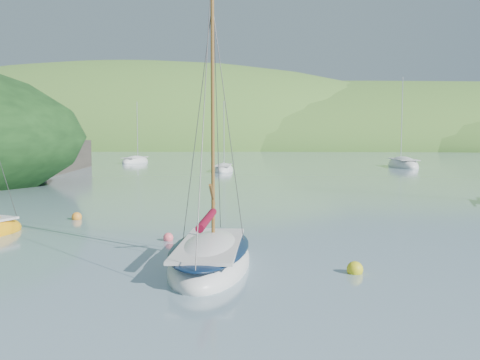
# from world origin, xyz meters

# --- Properties ---
(ground) EXTENTS (700.00, 700.00, 0.00)m
(ground) POSITION_xyz_m (0.00, 0.00, 0.00)
(ground) COLOR slate
(ground) RESTS_ON ground
(shoreline_hills) EXTENTS (690.00, 135.00, 56.00)m
(shoreline_hills) POSITION_xyz_m (-9.66, 172.42, 0.00)
(shoreline_hills) COLOR #416A28
(shoreline_hills) RESTS_ON ground
(daysailer_white) EXTENTS (2.84, 6.92, 10.46)m
(daysailer_white) POSITION_xyz_m (-1.90, -0.01, 0.23)
(daysailer_white) COLOR silver
(daysailer_white) RESTS_ON ground
(distant_sloop_a) EXTENTS (2.58, 6.32, 8.83)m
(distant_sloop_a) POSITION_xyz_m (-7.93, 44.08, 0.16)
(distant_sloop_a) COLOR silver
(distant_sloop_a) RESTS_ON ground
(distant_sloop_b) EXTENTS (3.89, 9.19, 12.78)m
(distant_sloop_b) POSITION_xyz_m (14.13, 54.81, 0.21)
(distant_sloop_b) COLOR silver
(distant_sloop_b) RESTS_ON ground
(distant_sloop_c) EXTENTS (3.51, 7.28, 9.96)m
(distant_sloop_c) POSITION_xyz_m (-23.73, 60.84, 0.17)
(distant_sloop_c) COLOR silver
(distant_sloop_c) RESTS_ON ground
(mooring_buoys) EXTENTS (23.04, 11.84, 0.50)m
(mooring_buoys) POSITION_xyz_m (-0.04, 5.55, 0.12)
(mooring_buoys) COLOR gold
(mooring_buoys) RESTS_ON ground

